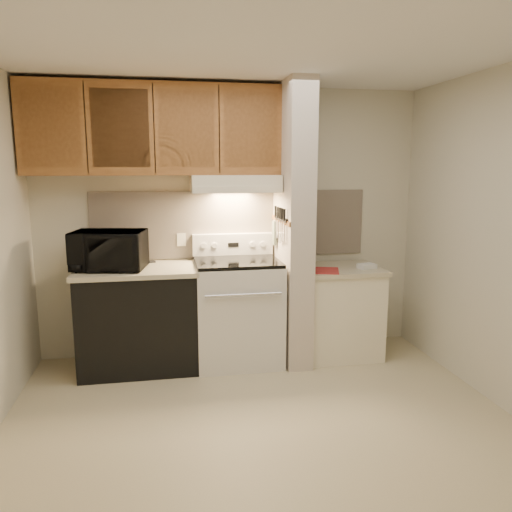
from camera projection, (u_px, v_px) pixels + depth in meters
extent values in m
plane|color=beige|center=(262.00, 422.00, 3.51)|extent=(3.60, 3.60, 0.00)
plane|color=white|center=(262.00, 47.00, 3.07)|extent=(3.60, 3.60, 0.00)
cube|color=beige|center=(232.00, 222.00, 4.74)|extent=(3.60, 2.50, 0.02)
cube|color=beige|center=(506.00, 240.00, 3.61)|extent=(0.02, 3.00, 2.50)
cube|color=beige|center=(232.00, 224.00, 4.73)|extent=(2.60, 0.02, 0.63)
cube|color=silver|center=(238.00, 313.00, 4.55)|extent=(0.76, 0.65, 0.92)
cube|color=black|center=(243.00, 319.00, 4.23)|extent=(0.50, 0.01, 0.30)
cylinder|color=silver|center=(243.00, 295.00, 4.16)|extent=(0.65, 0.02, 0.02)
cube|color=black|center=(237.00, 262.00, 4.46)|extent=(0.74, 0.64, 0.03)
cube|color=silver|center=(233.00, 244.00, 4.72)|extent=(0.76, 0.08, 0.20)
cube|color=black|center=(233.00, 245.00, 4.68)|extent=(0.10, 0.01, 0.04)
cylinder|color=silver|center=(204.00, 246.00, 4.63)|extent=(0.05, 0.02, 0.05)
cylinder|color=silver|center=(214.00, 245.00, 4.64)|extent=(0.05, 0.02, 0.05)
cylinder|color=silver|center=(252.00, 244.00, 4.71)|extent=(0.05, 0.02, 0.05)
cylinder|color=silver|center=(263.00, 244.00, 4.72)|extent=(0.05, 0.02, 0.05)
cube|color=black|center=(139.00, 320.00, 4.40)|extent=(1.00, 0.63, 0.87)
cube|color=beige|center=(137.00, 270.00, 4.32)|extent=(1.04, 0.67, 0.04)
cube|color=black|center=(144.00, 262.00, 4.52)|extent=(0.22, 0.13, 0.01)
cylinder|color=#236252|center=(97.00, 260.00, 4.39)|extent=(0.11, 0.11, 0.10)
cube|color=#F5EBCC|center=(181.00, 240.00, 4.66)|extent=(0.08, 0.01, 0.12)
imported|color=black|center=(109.00, 250.00, 4.23)|extent=(0.65, 0.50, 0.33)
cube|color=beige|center=(293.00, 226.00, 4.49)|extent=(0.22, 0.70, 2.50)
cube|color=#9B602F|center=(280.00, 220.00, 4.46)|extent=(0.01, 0.70, 0.04)
cube|color=black|center=(281.00, 219.00, 4.41)|extent=(0.02, 0.42, 0.04)
cube|color=silver|center=(284.00, 232.00, 4.28)|extent=(0.01, 0.03, 0.16)
cylinder|color=black|center=(284.00, 215.00, 4.24)|extent=(0.02, 0.02, 0.10)
cube|color=silver|center=(281.00, 232.00, 4.36)|extent=(0.01, 0.04, 0.18)
cylinder|color=black|center=(282.00, 214.00, 4.32)|extent=(0.02, 0.02, 0.10)
cube|color=silver|center=(280.00, 232.00, 4.42)|extent=(0.01, 0.04, 0.20)
cylinder|color=black|center=(280.00, 213.00, 4.39)|extent=(0.02, 0.02, 0.10)
cube|color=silver|center=(278.00, 229.00, 4.51)|extent=(0.01, 0.04, 0.16)
cylinder|color=black|center=(278.00, 212.00, 4.47)|extent=(0.02, 0.02, 0.10)
cube|color=silver|center=(276.00, 229.00, 4.58)|extent=(0.01, 0.04, 0.18)
cylinder|color=black|center=(276.00, 211.00, 4.57)|extent=(0.02, 0.02, 0.10)
cube|color=slate|center=(275.00, 233.00, 4.65)|extent=(0.03, 0.09, 0.22)
cube|color=#F5EBCC|center=(339.00, 313.00, 4.72)|extent=(0.70, 0.60, 0.81)
cube|color=beige|center=(340.00, 269.00, 4.65)|extent=(0.74, 0.64, 0.04)
cube|color=#B12B2A|center=(327.00, 271.00, 4.47)|extent=(0.28, 0.33, 0.01)
cube|color=white|center=(367.00, 266.00, 4.58)|extent=(0.18, 0.15, 0.04)
cube|color=#F5EBCC|center=(235.00, 183.00, 4.46)|extent=(0.78, 0.44, 0.15)
cube|color=#F5EBCC|center=(238.00, 190.00, 4.27)|extent=(0.78, 0.04, 0.06)
cube|color=#9B602F|center=(154.00, 130.00, 4.30)|extent=(2.18, 0.33, 0.77)
cube|color=#9B602F|center=(50.00, 127.00, 4.00)|extent=(0.46, 0.01, 0.63)
cube|color=black|center=(86.00, 128.00, 4.05)|extent=(0.01, 0.01, 0.73)
cube|color=#9B602F|center=(120.00, 128.00, 4.10)|extent=(0.46, 0.01, 0.63)
cube|color=black|center=(154.00, 129.00, 4.14)|extent=(0.01, 0.01, 0.73)
cube|color=#9B602F|center=(187.00, 129.00, 4.19)|extent=(0.46, 0.01, 0.63)
cube|color=black|center=(219.00, 129.00, 4.24)|extent=(0.01, 0.01, 0.73)
cube|color=#9B602F|center=(251.00, 130.00, 4.29)|extent=(0.46, 0.01, 0.63)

